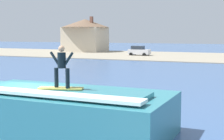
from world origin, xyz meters
TOP-DOWN VIEW (x-y plane):
  - ground_plane at (0.00, 0.00)m, footprint 260.00×260.00m
  - wave_crest at (1.88, -0.22)m, footprint 8.75×4.23m
  - surfboard at (2.09, -0.70)m, footprint 1.80×0.99m
  - surfer at (2.19, -0.76)m, footprint 1.05×0.32m
  - shoreline_bank at (0.00, 48.16)m, footprint 120.00×25.05m
  - car_near_shore at (-11.41, 46.59)m, footprint 3.92×2.20m
  - house_with_chimney at (-26.99, 54.42)m, footprint 10.76×10.76m

SIDE VIEW (x-z plane):
  - ground_plane at x=0.00m, z-range 0.00..0.00m
  - shoreline_bank at x=0.00m, z-range 0.00..0.13m
  - wave_crest at x=1.88m, z-range -0.06..1.84m
  - car_near_shore at x=-11.41m, z-range 0.02..1.88m
  - surfboard at x=2.09m, z-range 1.89..1.95m
  - surfer at x=2.19m, z-range 2.05..3.69m
  - house_with_chimney at x=-26.99m, z-range 0.29..8.14m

